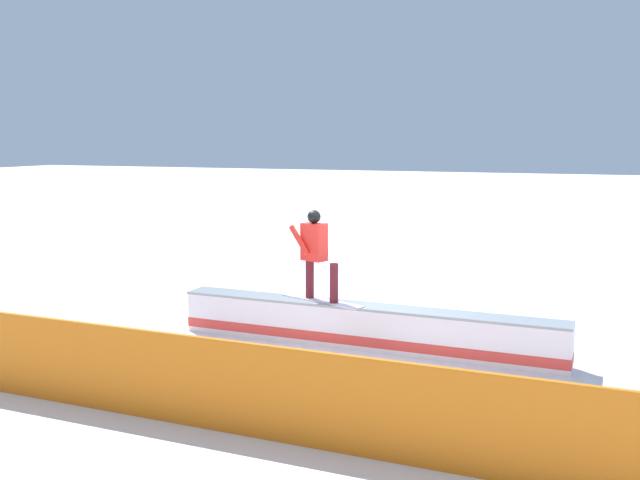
{
  "coord_description": "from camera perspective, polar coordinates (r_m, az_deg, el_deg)",
  "views": [
    {
      "loc": [
        -3.51,
        10.78,
        3.35
      ],
      "look_at": [
        0.37,
        0.99,
        1.86
      ],
      "focal_mm": 40.75,
      "sensor_mm": 36.0,
      "label": 1
    }
  ],
  "objects": [
    {
      "name": "grind_box",
      "position": [
        11.73,
        3.5,
        -6.94
      ],
      "size": [
        6.37,
        0.68,
        0.7
      ],
      "color": "white",
      "rests_on": "ground_plane"
    },
    {
      "name": "ground_plane",
      "position": [
        11.82,
        3.48,
        -8.43
      ],
      "size": [
        120.0,
        120.0,
        0.0
      ],
      "primitive_type": "plane",
      "color": "white"
    },
    {
      "name": "snowboarder",
      "position": [
        11.83,
        -0.31,
        -0.92
      ],
      "size": [
        1.59,
        0.81,
        1.49
      ],
      "color": "silver",
      "rests_on": "grind_box"
    },
    {
      "name": "safety_fence",
      "position": [
        8.3,
        -4.88,
        -11.74
      ],
      "size": [
        10.89,
        0.33,
        1.09
      ],
      "primitive_type": "cube",
      "rotation": [
        0.0,
        0.0,
        -0.02
      ],
      "color": "orange",
      "rests_on": "ground_plane"
    }
  ]
}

